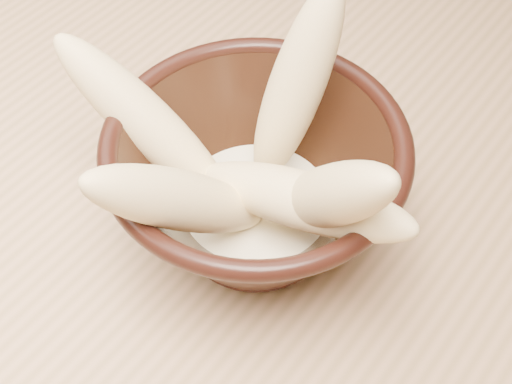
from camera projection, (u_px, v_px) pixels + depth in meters
table at (164, 159)px, 0.70m from camera, size 1.20×0.80×0.75m
bowl at (256, 184)px, 0.50m from camera, size 0.21×0.21×0.11m
milk_puddle at (256, 207)px, 0.52m from camera, size 0.12×0.12×0.02m
banana_upright at (296, 88)px, 0.48m from camera, size 0.06×0.10×0.16m
banana_left at (147, 123)px, 0.49m from camera, size 0.15×0.07×0.14m
banana_right at (327, 197)px, 0.43m from camera, size 0.14×0.09×0.16m
banana_across at (298, 199)px, 0.45m from camera, size 0.17×0.05×0.10m
banana_front at (183, 201)px, 0.44m from camera, size 0.08×0.15×0.15m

